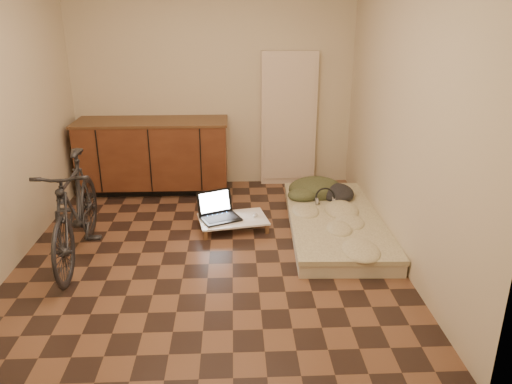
{
  "coord_description": "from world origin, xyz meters",
  "views": [
    {
      "loc": [
        0.25,
        -4.3,
        2.24
      ],
      "look_at": [
        0.45,
        0.14,
        0.55
      ],
      "focal_mm": 35.0,
      "sensor_mm": 36.0,
      "label": 1
    }
  ],
  "objects_px": {
    "futon": "(336,223)",
    "laptop": "(219,213)",
    "lap_desk": "(233,220)",
    "bicycle": "(75,205)"
  },
  "relations": [
    {
      "from": "futon",
      "to": "laptop",
      "type": "distance_m",
      "value": 1.23
    },
    {
      "from": "futon",
      "to": "lap_desk",
      "type": "relative_size",
      "value": 2.62
    },
    {
      "from": "bicycle",
      "to": "laptop",
      "type": "xyz_separation_m",
      "value": [
        1.28,
        0.61,
        -0.37
      ]
    },
    {
      "from": "lap_desk",
      "to": "laptop",
      "type": "height_order",
      "value": "laptop"
    },
    {
      "from": "bicycle",
      "to": "futon",
      "type": "height_order",
      "value": "bicycle"
    },
    {
      "from": "futon",
      "to": "laptop",
      "type": "xyz_separation_m",
      "value": [
        -1.22,
        0.12,
        0.08
      ]
    },
    {
      "from": "futon",
      "to": "lap_desk",
      "type": "bearing_deg",
      "value": 177.29
    },
    {
      "from": "futon",
      "to": "lap_desk",
      "type": "xyz_separation_m",
      "value": [
        -1.08,
        0.1,
        0.02
      ]
    },
    {
      "from": "bicycle",
      "to": "lap_desk",
      "type": "distance_m",
      "value": 1.6
    },
    {
      "from": "bicycle",
      "to": "lap_desk",
      "type": "relative_size",
      "value": 2.14
    }
  ]
}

